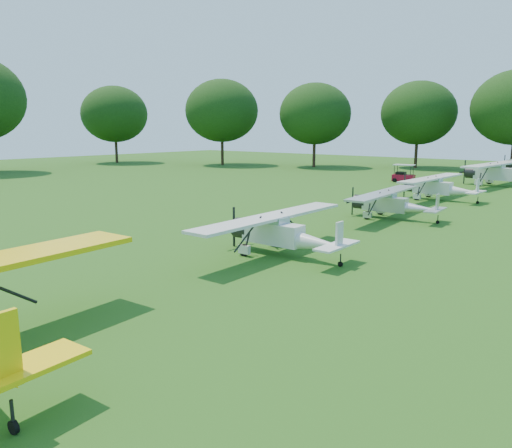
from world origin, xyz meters
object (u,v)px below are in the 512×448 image
at_px(aircraft_5, 438,186).
at_px(aircraft_6, 501,172).
at_px(aircraft_3, 281,231).
at_px(aircraft_4, 392,202).
at_px(golf_cart, 403,176).

bearing_deg(aircraft_5, aircraft_6, 86.16).
bearing_deg(aircraft_3, aircraft_6, 88.49).
distance_m(aircraft_5, aircraft_6, 13.43).
xyz_separation_m(aircraft_3, aircraft_5, (-1.02, 21.88, 0.01)).
distance_m(aircraft_4, golf_cart, 22.93).
relative_size(aircraft_4, golf_cart, 3.96).
height_order(aircraft_5, aircraft_6, aircraft_6).
bearing_deg(aircraft_6, aircraft_5, -90.56).
height_order(aircraft_6, golf_cart, aircraft_6).
bearing_deg(golf_cart, aircraft_5, -63.28).
relative_size(aircraft_3, aircraft_5, 0.99).
distance_m(aircraft_4, aircraft_5, 10.17).
height_order(aircraft_3, aircraft_5, aircraft_5).
bearing_deg(aircraft_4, golf_cart, 107.31).
bearing_deg(aircraft_5, golf_cart, 126.13).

